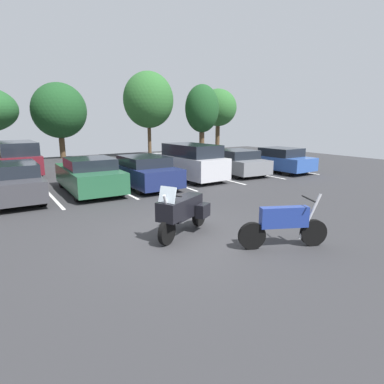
{
  "coord_description": "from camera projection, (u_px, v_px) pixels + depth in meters",
  "views": [
    {
      "loc": [
        -4.15,
        -6.98,
        2.99
      ],
      "look_at": [
        1.05,
        1.18,
        0.85
      ],
      "focal_mm": 30.45,
      "sensor_mm": 36.0,
      "label": 1
    }
  ],
  "objects": [
    {
      "name": "car_green",
      "position": [
        89.0,
        175.0,
        13.77
      ],
      "size": [
        2.03,
        4.61,
        1.47
      ],
      "color": "#235638",
      "rests_on": "ground"
    },
    {
      "name": "car_charcoal",
      "position": [
        14.0,
        181.0,
        12.4
      ],
      "size": [
        1.82,
        4.63,
        1.43
      ],
      "color": "#38383D",
      "rests_on": "ground"
    },
    {
      "name": "tree_far_left",
      "position": [
        218.0,
        108.0,
        32.78
      ],
      "size": [
        3.73,
        3.73,
        6.07
      ],
      "color": "#4C3823",
      "rests_on": "ground"
    },
    {
      "name": "car_far_maroon",
      "position": [
        18.0,
        158.0,
        17.92
      ],
      "size": [
        2.01,
        4.84,
        1.87
      ],
      "color": "maroon",
      "rests_on": "ground"
    },
    {
      "name": "motorcycle_touring",
      "position": [
        182.0,
        211.0,
        8.5
      ],
      "size": [
        2.1,
        1.39,
        1.44
      ],
      "color": "black",
      "rests_on": "ground"
    },
    {
      "name": "tree_center_right",
      "position": [
        202.0,
        109.0,
        27.36
      ],
      "size": [
        2.85,
        2.85,
        5.92
      ],
      "color": "#4C3823",
      "rests_on": "ground"
    },
    {
      "name": "motorcycle_second",
      "position": [
        284.0,
        224.0,
        7.72
      ],
      "size": [
        2.06,
        1.04,
        1.31
      ],
      "color": "black",
      "rests_on": "ground"
    },
    {
      "name": "car_navy",
      "position": [
        142.0,
        171.0,
        14.98
      ],
      "size": [
        1.95,
        4.8,
        1.41
      ],
      "color": "navy",
      "rests_on": "ground"
    },
    {
      "name": "car_grey",
      "position": [
        235.0,
        162.0,
        18.38
      ],
      "size": [
        2.23,
        4.44,
        1.38
      ],
      "color": "slate",
      "rests_on": "ground"
    },
    {
      "name": "ground",
      "position": [
        182.0,
        238.0,
        8.58
      ],
      "size": [
        44.0,
        44.0,
        0.1
      ],
      "primitive_type": "cube",
      "color": "#2D2D30"
    },
    {
      "name": "parking_stripes",
      "position": [
        85.0,
        192.0,
        13.93
      ],
      "size": [
        24.76,
        5.12,
        0.01
      ],
      "color": "silver",
      "rests_on": "ground"
    },
    {
      "name": "car_blue",
      "position": [
        276.0,
        160.0,
        19.39
      ],
      "size": [
        2.07,
        4.75,
        1.42
      ],
      "color": "#2D519E",
      "rests_on": "ground"
    },
    {
      "name": "car_silver",
      "position": [
        190.0,
        162.0,
        16.71
      ],
      "size": [
        2.04,
        4.61,
        1.81
      ],
      "color": "#B7B7BC",
      "rests_on": "ground"
    },
    {
      "name": "tree_rear",
      "position": [
        59.0,
        111.0,
        25.45
      ],
      "size": [
        4.16,
        4.16,
        5.86
      ],
      "color": "#4C3823",
      "rests_on": "ground"
    },
    {
      "name": "tree_left",
      "position": [
        148.0,
        100.0,
        26.3
      ],
      "size": [
        4.04,
        4.04,
        6.83
      ],
      "color": "#4C3823",
      "rests_on": "ground"
    }
  ]
}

